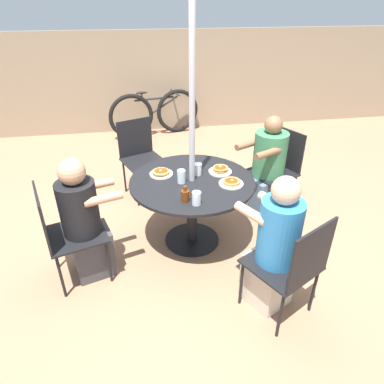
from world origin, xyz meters
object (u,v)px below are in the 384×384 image
Objects in this scene: bicycle at (155,113)px; patio_chair_south at (293,264)px; patio_table at (192,192)px; diner_east at (85,224)px; pancake_plate_c at (220,170)px; syrup_bottle at (185,195)px; coffee_cup at (197,169)px; diner_west at (266,170)px; pancake_plate_a at (231,183)px; patio_chair_west at (278,165)px; diner_south at (274,249)px; drinking_glass_a at (197,198)px; patio_chair_east at (63,230)px; pancake_plate_b at (161,173)px; patio_chair_north at (140,153)px; drinking_glass_b at (181,176)px.

patio_chair_south is at bearing -92.77° from bicycle.
diner_east is at bearing -162.50° from patio_table.
patio_chair_south is at bearing -77.30° from pancake_plate_c.
syrup_bottle reaches higher than coffee_cup.
diner_west reaches higher than bicycle.
diner_east is 3.53m from bicycle.
pancake_plate_a is 2.02× the size of coffee_cup.
patio_chair_south is 1.00× the size of patio_chair_west.
patio_chair_south is 1.29m from coffee_cup.
patio_chair_south is at bearing -90.00° from diner_south.
diner_south is 1.04× the size of diner_west.
syrup_bottle is (-0.12, -0.36, 0.18)m from patio_table.
patio_chair_west is (0.52, 1.59, 0.00)m from patio_chair_south.
drinking_glass_a is at bearing -142.97° from pancake_plate_a.
patio_chair_east reaches higher than coffee_cup.
diner_east is 5.07× the size of pancake_plate_c.
coffee_cup reaches higher than pancake_plate_b.
patio_chair_north and patio_chair_south have the same top height.
patio_chair_south is 4.25m from bicycle.
patio_chair_west reaches higher than drinking_glass_a.
coffee_cup is 0.97× the size of drinking_glass_a.
coffee_cup is 3.05m from bicycle.
diner_west reaches higher than drinking_glass_b.
pancake_plate_a is 1.79× the size of drinking_glass_b.
patio_chair_south is at bearing -61.96° from patio_table.
pancake_plate_b is at bearing 77.52° from diner_west.
diner_south is 10.54× the size of coffee_cup.
coffee_cup is at bearing 84.10° from diner_south.
diner_east reaches higher than diner_west.
syrup_bottle is (-1.20, -0.88, 0.23)m from patio_chair_west.
diner_east reaches higher than pancake_plate_c.
pancake_plate_c is at bearing 72.04° from diner_south.
patio_chair_south reaches higher than drinking_glass_a.
patio_table is at bearing 71.85° from syrup_bottle.
patio_chair_south is (1.02, -2.17, 0.00)m from patio_chair_north.
patio_chair_west is (2.06, 0.83, -0.00)m from diner_east.
coffee_cup is at bearing 38.30° from drinking_glass_b.
patio_chair_east is 2.22m from diner_west.
patio_chair_north is at bearing 107.12° from drinking_glass_b.
diner_west is (0.44, 1.35, -0.03)m from diner_south.
drinking_glass_b is at bearing 100.24° from drinking_glass_a.
coffee_cup is (-0.50, 1.17, 0.23)m from patio_chair_south.
diner_west is 1.15m from drinking_glass_b.
pancake_plate_a is at bearing 75.49° from patio_chair_south.
pancake_plate_a is (0.80, -1.25, 0.20)m from patio_chair_north.
bicycle is (-0.44, 3.01, -0.34)m from pancake_plate_c.
drinking_glass_a is (-0.95, -0.87, 0.25)m from diner_west.
drinking_glass_b reaches higher than coffee_cup.
diner_south reaches higher than diner_east.
patio_chair_north is at bearing 86.90° from diner_south.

